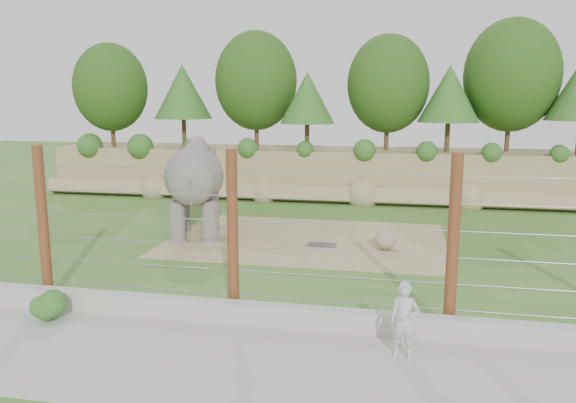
% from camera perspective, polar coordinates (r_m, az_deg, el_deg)
% --- Properties ---
extents(ground, '(90.00, 90.00, 0.00)m').
position_cam_1_polar(ground, '(17.99, -1.28, -6.15)').
color(ground, '#336922').
rests_on(ground, ground).
extents(back_embankment, '(30.00, 5.52, 8.77)m').
position_cam_1_polar(back_embankment, '(29.70, 5.30, 8.10)').
color(back_embankment, '#928052').
rests_on(back_embankment, ground).
extents(dirt_patch, '(10.00, 7.00, 0.02)m').
position_cam_1_polar(dirt_patch, '(20.74, 1.91, -3.89)').
color(dirt_patch, '#9A8961').
rests_on(dirt_patch, ground).
extents(drain_grate, '(1.00, 0.60, 0.03)m').
position_cam_1_polar(drain_grate, '(19.93, 3.46, -4.42)').
color(drain_grate, '#262628').
rests_on(drain_grate, dirt_patch).
extents(elephant, '(3.05, 4.73, 3.54)m').
position_cam_1_polar(elephant, '(21.27, -9.47, 1.18)').
color(elephant, '#615D57').
rests_on(elephant, ground).
extents(stone_ball, '(0.73, 0.73, 0.73)m').
position_cam_1_polar(stone_ball, '(19.52, 9.89, -3.81)').
color(stone_ball, gray).
rests_on(stone_ball, dirt_patch).
extents(retaining_wall, '(26.00, 0.35, 0.50)m').
position_cam_1_polar(retaining_wall, '(13.35, -6.15, -11.06)').
color(retaining_wall, '#9F9E94').
rests_on(retaining_wall, ground).
extents(walkway, '(26.00, 4.00, 0.01)m').
position_cam_1_polar(walkway, '(11.72, -9.20, -15.62)').
color(walkway, '#9F9E94').
rests_on(walkway, ground).
extents(barrier_fence, '(20.26, 0.26, 4.00)m').
position_cam_1_polar(barrier_fence, '(13.28, -5.64, -3.25)').
color(barrier_fence, '#612B15').
rests_on(barrier_fence, ground).
extents(walkway_shrub, '(0.68, 0.68, 0.68)m').
position_cam_1_polar(walkway_shrub, '(14.40, -23.19, -9.82)').
color(walkway_shrub, '#2E5B1F').
rests_on(walkway_shrub, walkway).
extents(zookeeper, '(0.64, 0.48, 1.57)m').
position_cam_1_polar(zookeeper, '(11.57, 11.73, -11.77)').
color(zookeeper, '#A9ADB3').
rests_on(zookeeper, walkway).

